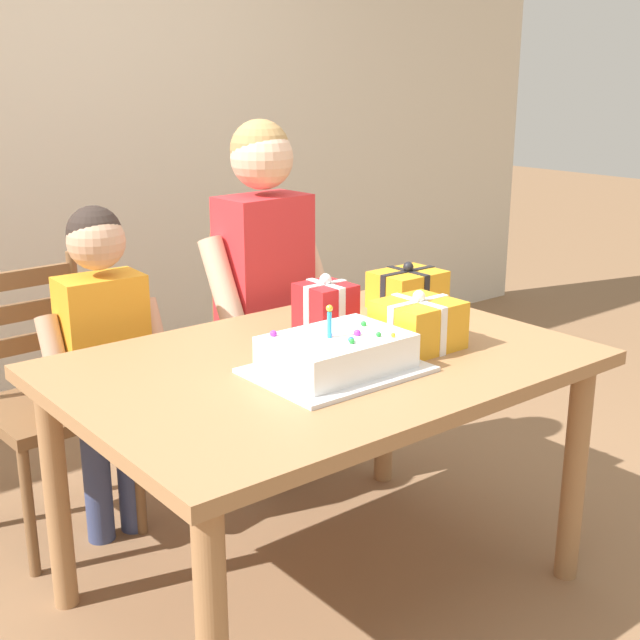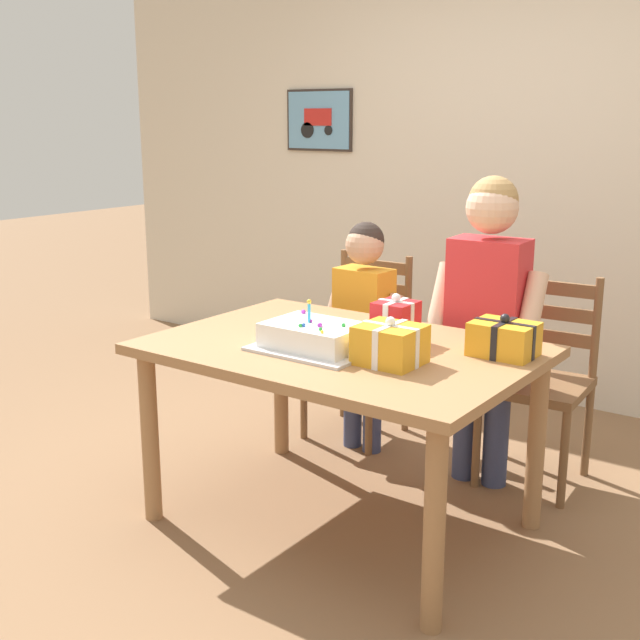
{
  "view_description": "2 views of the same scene",
  "coord_description": "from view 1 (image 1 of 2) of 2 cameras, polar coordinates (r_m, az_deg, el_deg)",
  "views": [
    {
      "loc": [
        -1.4,
        -1.73,
        1.51
      ],
      "look_at": [
        0.05,
        0.08,
        0.83
      ],
      "focal_mm": 47.16,
      "sensor_mm": 36.0,
      "label": 1
    },
    {
      "loc": [
        1.69,
        -2.48,
        1.59
      ],
      "look_at": [
        -0.07,
        -0.04,
        0.84
      ],
      "focal_mm": 45.72,
      "sensor_mm": 36.0,
      "label": 2
    }
  ],
  "objects": [
    {
      "name": "ground_plane",
      "position": [
        2.69,
        0.2,
        -17.75
      ],
      "size": [
        20.0,
        20.0,
        0.0
      ],
      "primitive_type": "plane",
      "color": "#846042"
    },
    {
      "name": "gift_box_beside_cake",
      "position": [
        2.44,
        6.67,
        -0.29
      ],
      "size": [
        0.22,
        0.2,
        0.17
      ],
      "color": "gold",
      "rests_on": "dining_table"
    },
    {
      "name": "child_older",
      "position": [
        3.02,
        -3.79,
        3.34
      ],
      "size": [
        0.5,
        0.29,
        1.36
      ],
      "color": "#38426B",
      "rests_on": "ground"
    },
    {
      "name": "gift_box_red_large",
      "position": [
        2.53,
        0.38,
        0.72
      ],
      "size": [
        0.15,
        0.16,
        0.19
      ],
      "color": "red",
      "rests_on": "dining_table"
    },
    {
      "name": "dining_table",
      "position": [
        2.38,
        0.21,
        -4.68
      ],
      "size": [
        1.44,
        1.0,
        0.74
      ],
      "color": "#9E7047",
      "rests_on": "ground"
    },
    {
      "name": "child_younger",
      "position": [
        2.76,
        -14.44,
        -1.57
      ],
      "size": [
        0.41,
        0.24,
        1.12
      ],
      "color": "#38426B",
      "rests_on": "ground"
    },
    {
      "name": "chair_right",
      "position": [
        3.36,
        -2.83,
        -1.63
      ],
      "size": [
        0.45,
        0.45,
        0.92
      ],
      "color": "brown",
      "rests_on": "ground"
    },
    {
      "name": "chair_left",
      "position": [
        2.94,
        -17.97,
        -5.16
      ],
      "size": [
        0.44,
        0.44,
        0.92
      ],
      "color": "brown",
      "rests_on": "ground"
    },
    {
      "name": "back_wall",
      "position": [
        3.94,
        -18.51,
        12.6
      ],
      "size": [
        6.4,
        0.11,
        2.6
      ],
      "color": "beige",
      "rests_on": "ground"
    },
    {
      "name": "gift_box_corner_small",
      "position": [
        2.86,
        5.96,
        2.1
      ],
      "size": [
        0.23,
        0.18,
        0.16
      ],
      "color": "gold",
      "rests_on": "dining_table"
    },
    {
      "name": "birthday_cake",
      "position": [
        2.23,
        1.14,
        -2.38
      ],
      "size": [
        0.44,
        0.34,
        0.19
      ],
      "color": "silver",
      "rests_on": "dining_table"
    }
  ]
}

